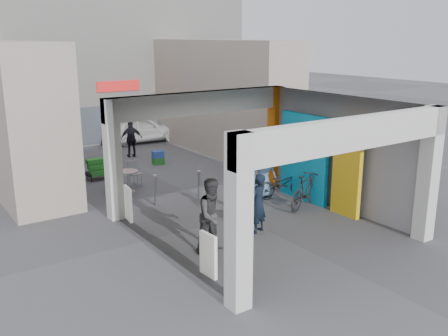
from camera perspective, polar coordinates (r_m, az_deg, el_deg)
ground at (r=14.71m, az=1.78°, el=-5.67°), size 90.00×90.00×0.00m
arcade_canopy at (r=13.77m, az=5.71°, el=2.82°), size 6.40×6.45×6.40m
far_building at (r=26.38m, az=-16.94°, el=11.70°), size 18.00×4.08×8.00m
plaza_bldg_left at (r=19.10m, az=-23.30°, el=5.66°), size 2.00×9.00×5.00m
plaza_bldg_right at (r=22.65m, az=-0.33°, el=8.12°), size 2.00×9.00×5.00m
bollard_left at (r=15.72m, az=-7.84°, el=-2.56°), size 0.09×0.09×0.98m
bollard_center at (r=16.44m, az=-2.88°, el=-1.84°), size 0.09×0.09×0.88m
bollard_right at (r=17.24m, az=1.79°, el=-1.01°), size 0.09×0.09×0.88m
advert_board_near at (r=11.13m, az=-1.79°, el=-9.85°), size 0.13×0.55×1.00m
advert_board_far at (r=14.60m, az=-10.87°, el=-3.99°), size 0.17×0.56×1.00m
cafe_set at (r=17.47m, az=-11.62°, el=-1.54°), size 1.48×1.19×0.89m
produce_stand at (r=19.10m, az=-13.85°, el=-0.32°), size 1.14×0.62×0.75m
crate_stack at (r=20.84m, az=-7.55°, el=1.20°), size 0.50×0.42×0.56m
border_collie at (r=14.89m, az=2.49°, el=-4.33°), size 0.25×0.49×0.67m
man_with_dog at (r=13.42m, az=3.89°, el=-4.06°), size 0.69×0.57×1.63m
man_back_turned at (r=12.19m, az=-1.25°, el=-5.43°), size 0.91×0.71×1.86m
man_elderly at (r=16.32m, az=4.54°, el=-0.28°), size 0.91×0.62×1.82m
man_crates at (r=22.18m, az=-10.54°, el=3.31°), size 1.01×0.57×1.63m
bicycle_front at (r=16.48m, az=6.73°, el=-1.76°), size 1.89×0.95×0.95m
bicycle_rear at (r=15.58m, az=9.27°, el=-2.58°), size 1.87×1.10×1.08m
white_van at (r=25.33m, az=-9.43°, el=4.44°), size 4.02×1.93×1.33m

